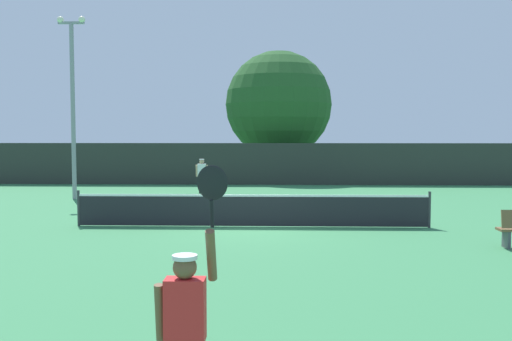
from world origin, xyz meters
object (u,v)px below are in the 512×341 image
Objects in this scene: light_pole at (73,95)px; parked_car_near at (152,163)px; tennis_ball at (211,253)px; player_serving at (187,312)px; large_tree at (279,104)px; player_receiving at (202,172)px.

light_pole reaches higher than parked_car_near.
light_pole is (-7.02, 10.85, 4.35)m from tennis_ball.
large_tree reaches higher than player_serving.
player_serving reaches higher than parked_car_near.
light_pole reaches higher than player_serving.
player_receiving is 23.52× the size of tennis_ball.
large_tree is at bearing -23.59° from parked_car_near.
parked_car_near is (-7.45, 32.79, -0.29)m from player_serving.
tennis_ball is 0.02× the size of parked_car_near.
tennis_ball is 0.01× the size of large_tree.
light_pole is 0.97× the size of large_tree.
light_pole is at bearing 122.91° from tennis_ball.
parked_car_near is (-4.92, 11.87, -0.20)m from player_receiving.
player_receiving is at bearing 26.06° from light_pole.
player_serving is 7.67m from tennis_ball.
player_serving is 30.03m from large_tree.
large_tree reaches higher than tennis_ball.
light_pole is 1.77× the size of parked_car_near.
tennis_ball is 22.76m from large_tree.
parked_car_near is at bearing 102.80° from player_serving.
player_receiving reaches higher than tennis_ball.
large_tree reaches higher than light_pole.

